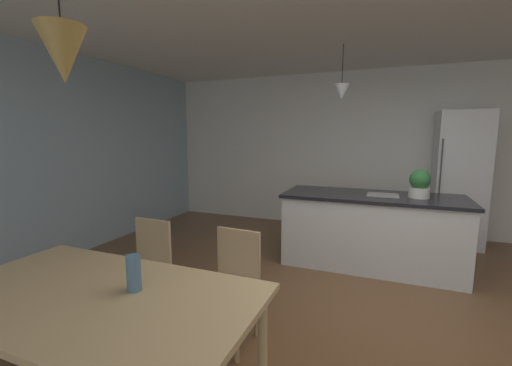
{
  "coord_description": "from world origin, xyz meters",
  "views": [
    {
      "loc": [
        -0.14,
        -2.63,
        1.61
      ],
      "look_at": [
        -1.24,
        0.12,
        1.18
      ],
      "focal_mm": 22.79,
      "sensor_mm": 36.0,
      "label": 1
    }
  ],
  "objects_px": {
    "dining_table": "(95,303)",
    "chair_far_right": "(231,283)",
    "kitchen_island": "(371,230)",
    "potted_plant_on_island": "(420,184)",
    "vase_on_dining_table": "(134,273)",
    "chair_far_left": "(144,266)",
    "refrigerator": "(459,179)"
  },
  "relations": [
    {
      "from": "kitchen_island",
      "to": "refrigerator",
      "type": "bearing_deg",
      "value": 49.5
    },
    {
      "from": "potted_plant_on_island",
      "to": "vase_on_dining_table",
      "type": "xyz_separation_m",
      "value": [
        -1.69,
        -2.77,
        -0.23
      ]
    },
    {
      "from": "chair_far_right",
      "to": "refrigerator",
      "type": "height_order",
      "value": "refrigerator"
    },
    {
      "from": "dining_table",
      "to": "chair_far_left",
      "type": "distance_m",
      "value": 1.0
    },
    {
      "from": "kitchen_island",
      "to": "chair_far_right",
      "type": "bearing_deg",
      "value": -115.41
    },
    {
      "from": "chair_far_left",
      "to": "potted_plant_on_island",
      "type": "distance_m",
      "value": 3.11
    },
    {
      "from": "kitchen_island",
      "to": "vase_on_dining_table",
      "type": "distance_m",
      "value": 3.03
    },
    {
      "from": "potted_plant_on_island",
      "to": "kitchen_island",
      "type": "bearing_deg",
      "value": -180.0
    },
    {
      "from": "chair_far_left",
      "to": "chair_far_right",
      "type": "distance_m",
      "value": 0.85
    },
    {
      "from": "refrigerator",
      "to": "vase_on_dining_table",
      "type": "distance_m",
      "value": 4.73
    },
    {
      "from": "dining_table",
      "to": "chair_far_right",
      "type": "relative_size",
      "value": 2.17
    },
    {
      "from": "chair_far_right",
      "to": "kitchen_island",
      "type": "xyz_separation_m",
      "value": [
        0.95,
        2.0,
        -0.01
      ]
    },
    {
      "from": "kitchen_island",
      "to": "potted_plant_on_island",
      "type": "bearing_deg",
      "value": 0.0
    },
    {
      "from": "chair_far_right",
      "to": "refrigerator",
      "type": "bearing_deg",
      "value": 57.91
    },
    {
      "from": "dining_table",
      "to": "vase_on_dining_table",
      "type": "height_order",
      "value": "vase_on_dining_table"
    },
    {
      "from": "dining_table",
      "to": "chair_far_right",
      "type": "xyz_separation_m",
      "value": [
        0.43,
        0.89,
        -0.19
      ]
    },
    {
      "from": "refrigerator",
      "to": "chair_far_left",
      "type": "bearing_deg",
      "value": -131.42
    },
    {
      "from": "chair_far_right",
      "to": "refrigerator",
      "type": "distance_m",
      "value": 3.97
    },
    {
      "from": "potted_plant_on_island",
      "to": "chair_far_left",
      "type": "bearing_deg",
      "value": -139.13
    },
    {
      "from": "dining_table",
      "to": "refrigerator",
      "type": "xyz_separation_m",
      "value": [
        2.52,
        4.22,
        0.32
      ]
    },
    {
      "from": "dining_table",
      "to": "kitchen_island",
      "type": "distance_m",
      "value": 3.2
    },
    {
      "from": "chair_far_left",
      "to": "chair_far_right",
      "type": "relative_size",
      "value": 1.0
    },
    {
      "from": "dining_table",
      "to": "chair_far_left",
      "type": "height_order",
      "value": "chair_far_left"
    },
    {
      "from": "dining_table",
      "to": "potted_plant_on_island",
      "type": "height_order",
      "value": "potted_plant_on_island"
    },
    {
      "from": "vase_on_dining_table",
      "to": "chair_far_left",
      "type": "bearing_deg",
      "value": 128.42
    },
    {
      "from": "kitchen_island",
      "to": "vase_on_dining_table",
      "type": "bearing_deg",
      "value": -113.17
    },
    {
      "from": "kitchen_island",
      "to": "potted_plant_on_island",
      "type": "height_order",
      "value": "potted_plant_on_island"
    },
    {
      "from": "dining_table",
      "to": "chair_far_left",
      "type": "xyz_separation_m",
      "value": [
        -0.42,
        0.89,
        -0.19
      ]
    },
    {
      "from": "refrigerator",
      "to": "dining_table",
      "type": "bearing_deg",
      "value": -120.83
    },
    {
      "from": "refrigerator",
      "to": "potted_plant_on_island",
      "type": "height_order",
      "value": "refrigerator"
    },
    {
      "from": "chair_far_right",
      "to": "potted_plant_on_island",
      "type": "relative_size",
      "value": 2.64
    },
    {
      "from": "chair_far_left",
      "to": "chair_far_right",
      "type": "xyz_separation_m",
      "value": [
        0.85,
        -0.0,
        0.0
      ]
    }
  ]
}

